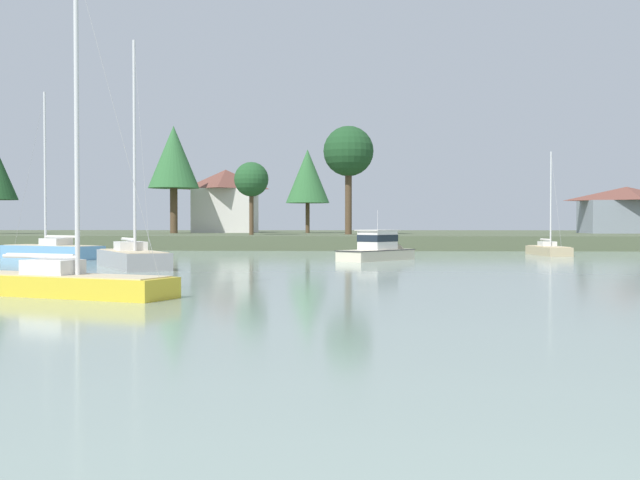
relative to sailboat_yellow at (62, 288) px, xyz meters
name	(u,v)px	position (x,y,z in m)	size (l,w,h in m)	color
far_shore_bank	(379,238)	(13.42, 76.10, 0.43)	(166.33, 59.21, 1.39)	#4C563D
sailboat_yellow	(62,288)	(0.00, 0.00, 0.00)	(9.03, 5.15, 12.56)	gold
sailboat_grey	(132,263)	(-2.64, 18.15, 0.01)	(6.44, 8.84, 14.00)	gray
cruiser_cream	(382,253)	(12.47, 28.46, 0.25)	(6.18, 7.07, 4.40)	beige
sailboat_skyblue	(52,255)	(-12.00, 29.65, 0.00)	(8.68, 6.06, 13.09)	#669ECC
sailboat_sand	(548,253)	(26.36, 37.84, -0.07)	(2.50, 6.43, 8.94)	tan
shore_tree_right_mid	(348,152)	(9.61, 58.36, 10.05)	(5.46, 5.46, 11.79)	brown
shore_tree_center	(251,180)	(-0.52, 54.79, 6.88)	(3.63, 3.63, 7.64)	brown
shore_tree_far_right	(174,158)	(-11.54, 66.61, 10.19)	(6.14, 6.14, 12.94)	brown
shore_tree_inland_b	(308,176)	(4.40, 69.92, 8.11)	(5.41, 5.41, 10.32)	brown
cottage_behind_trees	(626,209)	(43.04, 69.66, 4.02)	(10.82, 7.79, 5.62)	gray
cottage_near_water	(226,200)	(-6.47, 73.92, 5.32)	(8.09, 8.60, 8.11)	silver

